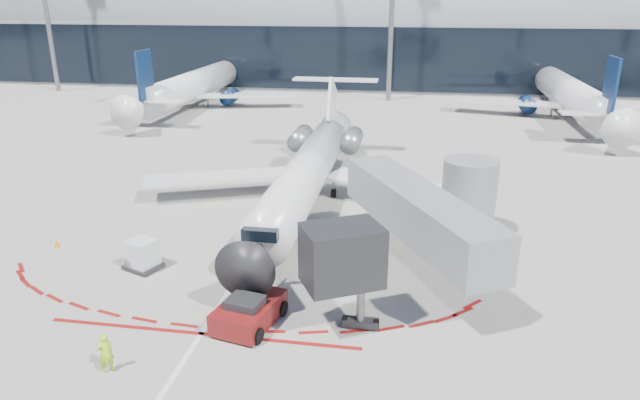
% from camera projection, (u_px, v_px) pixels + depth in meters
% --- Properties ---
extents(ground, '(260.00, 260.00, 0.00)m').
position_uv_depth(ground, '(267.00, 231.00, 35.34)').
color(ground, gray).
rests_on(ground, ground).
extents(apron_centerline, '(0.25, 40.00, 0.01)m').
position_uv_depth(apron_centerline, '(275.00, 219.00, 37.19)').
color(apron_centerline, silver).
rests_on(apron_centerline, ground).
extents(apron_stop_bar, '(14.00, 0.25, 0.01)m').
position_uv_depth(apron_stop_bar, '(201.00, 334.00, 24.67)').
color(apron_stop_bar, maroon).
rests_on(apron_stop_bar, ground).
extents(terminal_building, '(150.00, 24.15, 24.00)m').
position_uv_depth(terminal_building, '(365.00, 29.00, 92.74)').
color(terminal_building, gray).
rests_on(terminal_building, ground).
extents(jet_bridge, '(10.03, 15.20, 4.90)m').
position_uv_depth(jet_bridge, '(432.00, 213.00, 30.02)').
color(jet_bridge, gray).
rests_on(jet_bridge, ground).
extents(light_mast_west, '(0.70, 0.70, 25.00)m').
position_uv_depth(light_mast_west, '(45.00, 4.00, 82.53)').
color(light_mast_west, slate).
rests_on(light_mast_west, ground).
extents(light_mast_centre, '(0.70, 0.70, 25.00)m').
position_uv_depth(light_mast_centre, '(392.00, 5.00, 74.87)').
color(light_mast_centre, slate).
rests_on(light_mast_centre, ground).
extents(regional_jet, '(23.92, 29.50, 7.39)m').
position_uv_depth(regional_jet, '(309.00, 169.00, 39.39)').
color(regional_jet, silver).
rests_on(regional_jet, ground).
extents(pushback_tug, '(2.97, 5.62, 1.43)m').
position_uv_depth(pushback_tug, '(249.00, 311.00, 25.21)').
color(pushback_tug, '#4F0C0B').
rests_on(pushback_tug, ground).
extents(ramp_worker, '(0.71, 0.71, 1.67)m').
position_uv_depth(ramp_worker, '(105.00, 353.00, 21.94)').
color(ramp_worker, '#AAEE19').
rests_on(ramp_worker, ground).
extents(uld_container, '(2.19, 2.04, 1.65)m').
position_uv_depth(uld_container, '(142.00, 255.00, 30.24)').
color(uld_container, black).
rests_on(uld_container, ground).
extents(safety_cone_left, '(0.34, 0.34, 0.47)m').
position_uv_depth(safety_cone_left, '(57.00, 244.00, 33.03)').
color(safety_cone_left, '#FF6E05').
rests_on(safety_cone_left, ground).
extents(bg_airliner_0, '(32.11, 34.00, 10.39)m').
position_uv_depth(bg_airliner_0, '(193.00, 65.00, 73.84)').
color(bg_airliner_0, silver).
rests_on(bg_airliner_0, ground).
extents(bg_airliner_1, '(32.33, 34.23, 10.46)m').
position_uv_depth(bg_airliner_1, '(574.00, 72.00, 66.97)').
color(bg_airliner_1, silver).
rests_on(bg_airliner_1, ground).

